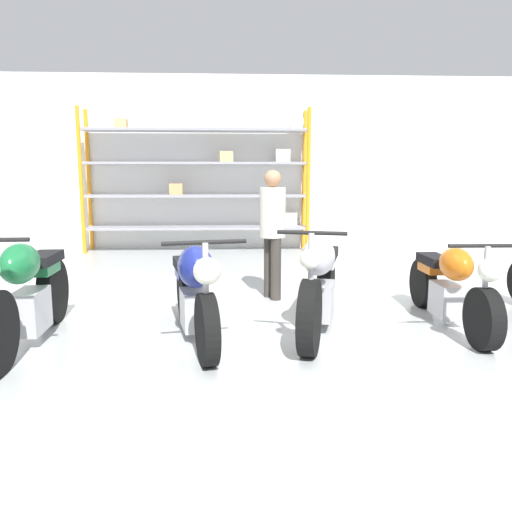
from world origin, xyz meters
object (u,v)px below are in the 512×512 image
at_px(motorcycle_green, 27,293).
at_px(motorcycle_orange, 450,285).
at_px(motorcycle_silver, 319,285).
at_px(person_browsing, 273,224).
at_px(shelving_rack, 203,178).
at_px(motorcycle_blue, 195,291).

distance_m(motorcycle_green, motorcycle_orange, 4.13).
relative_size(motorcycle_silver, person_browsing, 1.25).
bearing_deg(shelving_rack, motorcycle_silver, -75.47).
relative_size(shelving_rack, motorcycle_green, 2.17).
xyz_separation_m(shelving_rack, motorcycle_orange, (2.82, -5.42, -1.06)).
bearing_deg(person_browsing, motorcycle_blue, 37.39).
height_order(motorcycle_blue, motorcycle_orange, motorcycle_blue).
distance_m(motorcycle_blue, person_browsing, 1.85).
distance_m(motorcycle_green, motorcycle_silver, 2.74).
xyz_separation_m(motorcycle_green, motorcycle_silver, (2.73, 0.28, -0.01)).
height_order(motorcycle_green, person_browsing, person_browsing).
bearing_deg(motorcycle_orange, person_browsing, -124.63).
xyz_separation_m(motorcycle_blue, person_browsing, (0.86, 1.57, 0.48)).
distance_m(motorcycle_blue, motorcycle_silver, 1.23).
bearing_deg(motorcycle_silver, person_browsing, -149.10).
relative_size(motorcycle_silver, motorcycle_orange, 0.98).
bearing_deg(person_browsing, shelving_rack, -99.34).
distance_m(shelving_rack, motorcycle_orange, 6.20).
bearing_deg(motorcycle_blue, person_browsing, 139.01).
bearing_deg(motorcycle_silver, shelving_rack, -149.00).
relative_size(motorcycle_green, motorcycle_blue, 1.06).
distance_m(shelving_rack, motorcycle_silver, 5.82).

